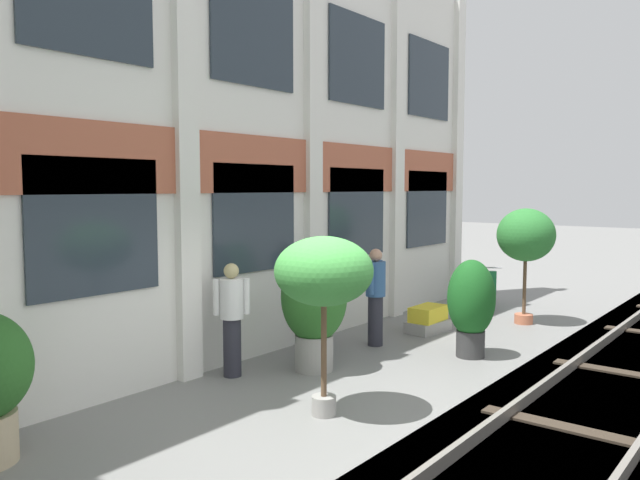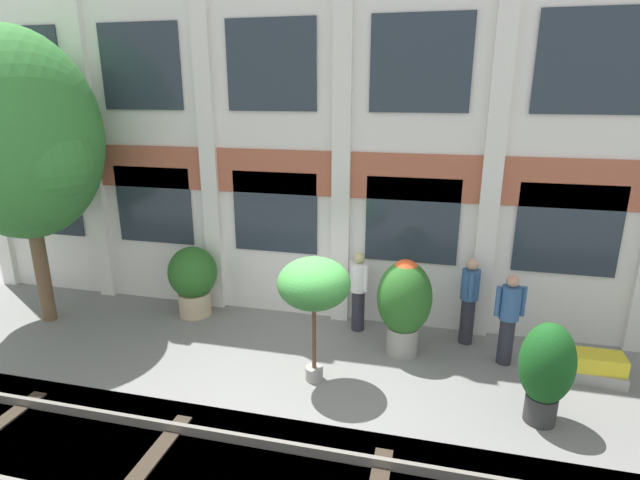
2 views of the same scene
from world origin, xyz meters
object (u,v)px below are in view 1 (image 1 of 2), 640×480
object	(u,v)px
potted_plant_ribbed_drum	(471,303)
resident_near_plants	(324,294)
potted_plant_square_trough	(428,320)
potted_plant_low_pan	(526,237)
resident_watching_tracks	(232,316)
potted_plant_fluted_column	(314,300)
resident_by_doorway	(376,294)
potted_plant_tall_urn	(324,274)
scooter_near_curb	(486,288)

from	to	relation	value
potted_plant_ribbed_drum	resident_near_plants	distance (m)	2.43
potted_plant_square_trough	potted_plant_low_pan	distance (m)	2.66
resident_watching_tracks	potted_plant_low_pan	bearing A→B (deg)	111.61
potted_plant_fluted_column	resident_by_doorway	world-z (taller)	potted_plant_fluted_column
potted_plant_tall_urn	potted_plant_ribbed_drum	distance (m)	3.62
potted_plant_square_trough	scooter_near_curb	bearing A→B (deg)	3.19
potted_plant_fluted_column	potted_plant_low_pan	xyz separation A→B (m)	(5.12, -1.30, 0.68)
potted_plant_fluted_column	potted_plant_tall_urn	world-z (taller)	potted_plant_tall_urn
potted_plant_ribbed_drum	resident_by_doorway	bearing A→B (deg)	101.95
potted_plant_tall_urn	resident_watching_tracks	world-z (taller)	potted_plant_tall_urn
potted_plant_low_pan	resident_watching_tracks	distance (m)	6.47
resident_by_doorway	potted_plant_ribbed_drum	bearing A→B (deg)	-1.60
potted_plant_low_pan	resident_by_doorway	xyz separation A→B (m)	(-3.31, 1.39, -0.85)
potted_plant_low_pan	resident_near_plants	world-z (taller)	potted_plant_low_pan
potted_plant_square_trough	potted_plant_low_pan	world-z (taller)	potted_plant_low_pan
potted_plant_fluted_column	potted_plant_low_pan	distance (m)	5.33
potted_plant_ribbed_drum	resident_by_doorway	size ratio (longest dim) A/B	0.94
resident_watching_tracks	resident_near_plants	size ratio (longest dim) A/B	0.96
potted_plant_low_pan	resident_by_doorway	world-z (taller)	potted_plant_low_pan
potted_plant_ribbed_drum	potted_plant_low_pan	xyz separation A→B (m)	(2.97, 0.21, 0.88)
potted_plant_ribbed_drum	resident_by_doorway	xyz separation A→B (m)	(-0.34, 1.61, 0.03)
potted_plant_square_trough	resident_near_plants	xyz separation A→B (m)	(-2.11, 0.85, 0.69)
potted_plant_fluted_column	potted_plant_ribbed_drum	bearing A→B (deg)	-35.20
scooter_near_curb	potted_plant_low_pan	bearing A→B (deg)	15.41
potted_plant_tall_urn	potted_plant_low_pan	size ratio (longest dim) A/B	0.93
potted_plant_low_pan	scooter_near_curb	xyz separation A→B (m)	(1.25, 1.33, -1.32)
resident_near_plants	potted_plant_tall_urn	bearing A→B (deg)	-142.27
scooter_near_curb	resident_watching_tracks	world-z (taller)	resident_watching_tracks
potted_plant_tall_urn	resident_watching_tracks	xyz separation A→B (m)	(0.41, 2.00, -0.83)
potted_plant_low_pan	scooter_near_curb	world-z (taller)	potted_plant_low_pan
scooter_near_curb	potted_plant_ribbed_drum	bearing A→B (deg)	-11.32
potted_plant_low_pan	resident_by_doorway	bearing A→B (deg)	157.16
resident_near_plants	resident_by_doorway	bearing A→B (deg)	-43.79
scooter_near_curb	resident_near_plants	bearing A→B (deg)	-38.90
potted_plant_tall_urn	potted_plant_square_trough	size ratio (longest dim) A/B	2.34
scooter_near_curb	resident_near_plants	xyz separation A→B (m)	(-5.20, 0.68, 0.48)
resident_near_plants	potted_plant_ribbed_drum	bearing A→B (deg)	-66.11
potted_plant_square_trough	resident_watching_tracks	world-z (taller)	resident_watching_tracks
resident_by_doorway	resident_near_plants	size ratio (longest dim) A/B	0.98
scooter_near_curb	resident_watching_tracks	bearing A→B (deg)	-37.09
potted_plant_low_pan	scooter_near_curb	size ratio (longest dim) A/B	1.89
potted_plant_tall_urn	potted_plant_low_pan	world-z (taller)	potted_plant_low_pan
potted_plant_fluted_column	resident_watching_tracks	size ratio (longest dim) A/B	1.11
potted_plant_square_trough	resident_watching_tracks	xyz separation A→B (m)	(-4.23, 0.89, 0.65)
potted_plant_square_trough	potted_plant_ribbed_drum	distance (m)	1.89
potted_plant_square_trough	resident_by_doorway	distance (m)	1.63
potted_plant_ribbed_drum	resident_by_doorway	world-z (taller)	resident_by_doorway
potted_plant_fluted_column	potted_plant_low_pan	bearing A→B (deg)	-14.27
potted_plant_low_pan	resident_watching_tracks	xyz separation A→B (m)	(-6.08, 2.06, -0.87)
resident_near_plants	resident_watching_tracks	bearing A→B (deg)	178.88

